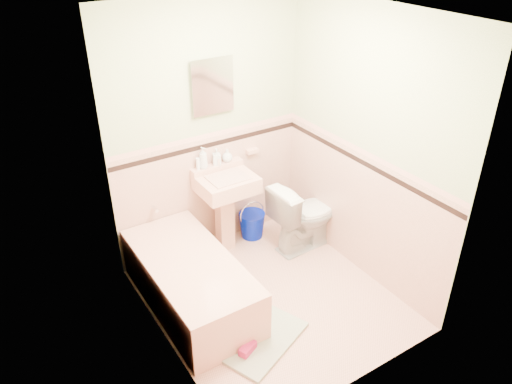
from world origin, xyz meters
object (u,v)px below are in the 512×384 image
medicine_cabinet (212,86)px  bucket (252,225)px  sink (227,215)px  bathtub (191,284)px  soap_bottle_right (227,155)px  soap_bottle_left (203,158)px  shoe (248,348)px  soap_bottle_mid (217,157)px  toilet (305,215)px

medicine_cabinet → bucket: medicine_cabinet is taller
sink → bucket: sink is taller
bathtub → sink: bearing=37.9°
sink → soap_bottle_right: bearing=56.7°
bathtub → soap_bottle_left: soap_bottle_left is taller
medicine_cabinet → soap_bottle_right: 0.73m
soap_bottle_right → medicine_cabinet: bearing=165.8°
bucket → shoe: (-0.91, -1.39, -0.08)m
sink → soap_bottle_right: 0.59m
bathtub → shoe: size_ratio=9.30×
sink → soap_bottle_right: soap_bottle_right is taller
bathtub → medicine_cabinet: medicine_cabinet is taller
bathtub → shoe: bathtub is taller
shoe → soap_bottle_right: bearing=40.3°
soap_bottle_mid → shoe: bearing=-111.1°
soap_bottle_mid → soap_bottle_right: 0.12m
soap_bottle_right → shoe: (-0.69, -1.49, -0.92)m
bucket → sink: bearing=-166.6°
soap_bottle_mid → shoe: soap_bottle_mid is taller
sink → shoe: 1.47m
medicine_cabinet → shoe: medicine_cabinet is taller
bathtub → sink: sink is taller
soap_bottle_mid → bathtub: bearing=-133.8°
bathtub → soap_bottle_right: bearing=41.7°
sink → soap_bottle_right: (0.12, 0.18, 0.55)m
medicine_cabinet → soap_bottle_left: bearing=-168.4°
sink → soap_bottle_mid: (-0.00, 0.18, 0.57)m
sink → toilet: size_ratio=1.15×
medicine_cabinet → soap_bottle_right: medicine_cabinet is taller
sink → soap_bottle_left: bearing=129.1°
toilet → bucket: (-0.37, 0.44, -0.23)m
bathtub → soap_bottle_right: size_ratio=11.44×
soap_bottle_mid → toilet: (0.71, -0.53, -0.63)m
sink → toilet: 0.79m
medicine_cabinet → shoe: size_ratio=2.93×
soap_bottle_left → soap_bottle_mid: size_ratio=1.31×
medicine_cabinet → toilet: bearing=-38.6°
sink → medicine_cabinet: 1.29m
soap_bottle_left → bathtub: bearing=-126.9°
soap_bottle_mid → soap_bottle_right: size_ratio=1.26×
soap_bottle_left → bucket: (0.49, -0.10, -0.88)m
soap_bottle_left → soap_bottle_right: size_ratio=1.65×
soap_bottle_left → toilet: size_ratio=0.29×
sink → medicine_cabinet: bearing=90.0°
medicine_cabinet → shoe: bearing=-110.7°
bucket → soap_bottle_mid: bearing=163.8°
bathtub → shoe: bearing=-82.2°
soap_bottle_mid → toilet: bearing=-37.1°
toilet → soap_bottle_right: bearing=45.1°
sink → toilet: sink is taller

